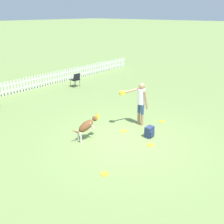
# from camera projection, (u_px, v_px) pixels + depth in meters

# --- Properties ---
(ground_plane) EXTENTS (240.00, 240.00, 0.00)m
(ground_plane) POSITION_uv_depth(u_px,v_px,m) (126.00, 140.00, 8.35)
(ground_plane) COLOR olive
(handler_person) EXTENTS (0.87, 0.85, 1.63)m
(handler_person) POSITION_uv_depth(u_px,v_px,m) (140.00, 99.00, 9.14)
(handler_person) COLOR tan
(handler_person) RESTS_ON ground_plane
(leaping_dog) EXTENTS (1.02, 0.48, 0.83)m
(leaping_dog) POSITION_uv_depth(u_px,v_px,m) (87.00, 126.00, 8.24)
(leaping_dog) COLOR brown
(leaping_dog) RESTS_ON ground_plane
(frisbee_near_handler) EXTENTS (0.22, 0.22, 0.02)m
(frisbee_near_handler) POSITION_uv_depth(u_px,v_px,m) (151.00, 145.00, 8.04)
(frisbee_near_handler) COLOR yellow
(frisbee_near_handler) RESTS_ON ground_plane
(frisbee_near_dog) EXTENTS (0.22, 0.22, 0.02)m
(frisbee_near_dog) POSITION_uv_depth(u_px,v_px,m) (162.00, 121.00, 9.76)
(frisbee_near_dog) COLOR yellow
(frisbee_near_dog) RESTS_ON ground_plane
(frisbee_midfield) EXTENTS (0.22, 0.22, 0.02)m
(frisbee_midfield) POSITION_uv_depth(u_px,v_px,m) (124.00, 131.00, 8.97)
(frisbee_midfield) COLOR yellow
(frisbee_midfield) RESTS_ON ground_plane
(frisbee_far_scatter) EXTENTS (0.22, 0.22, 0.02)m
(frisbee_far_scatter) POSITION_uv_depth(u_px,v_px,m) (105.00, 174.00, 6.61)
(frisbee_far_scatter) COLOR yellow
(frisbee_far_scatter) RESTS_ON ground_plane
(backpack_on_grass) EXTENTS (0.32, 0.25, 0.38)m
(backpack_on_grass) POSITION_uv_depth(u_px,v_px,m) (149.00, 132.00, 8.51)
(backpack_on_grass) COLOR navy
(backpack_on_grass) RESTS_ON ground_plane
(picket_fence) EXTENTS (19.04, 0.04, 0.73)m
(picket_fence) POSITION_uv_depth(u_px,v_px,m) (10.00, 88.00, 12.83)
(picket_fence) COLOR white
(picket_fence) RESTS_ON ground_plane
(folding_chair_blue_left) EXTENTS (0.46, 0.48, 0.79)m
(folding_chair_blue_left) POSITION_uv_depth(u_px,v_px,m) (76.00, 79.00, 14.12)
(folding_chair_blue_left) COLOR #333338
(folding_chair_blue_left) RESTS_ON ground_plane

